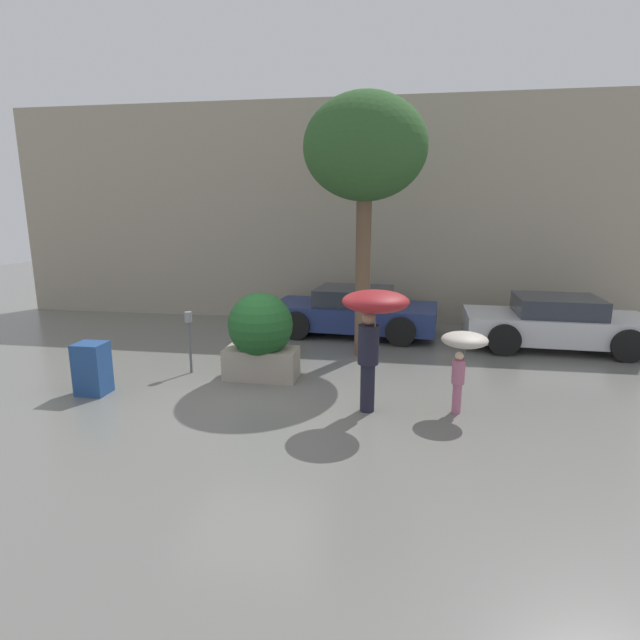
{
  "coord_description": "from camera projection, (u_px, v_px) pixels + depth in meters",
  "views": [
    {
      "loc": [
        2.33,
        -7.56,
        3.12
      ],
      "look_at": [
        0.86,
        1.6,
        1.05
      ],
      "focal_mm": 28.0,
      "sensor_mm": 36.0,
      "label": 1
    }
  ],
  "objects": [
    {
      "name": "parked_car_near",
      "position": [
        354.0,
        312.0,
        12.63
      ],
      "size": [
        4.21,
        2.25,
        1.19
      ],
      "rotation": [
        0.0,
        0.0,
        1.49
      ],
      "color": "navy",
      "rests_on": "ground"
    },
    {
      "name": "ground_plane",
      "position": [
        254.0,
        400.0,
        8.32
      ],
      "size": [
        40.0,
        40.0,
        0.0
      ],
      "primitive_type": "plane",
      "color": "slate"
    },
    {
      "name": "planter_box",
      "position": [
        261.0,
        334.0,
        9.23
      ],
      "size": [
        1.36,
        1.2,
        1.63
      ],
      "color": "#9E9384",
      "rests_on": "ground"
    },
    {
      "name": "person_adult",
      "position": [
        374.0,
        317.0,
        7.47
      ],
      "size": [
        1.0,
        1.0,
        1.94
      ],
      "rotation": [
        0.0,
        0.0,
        -0.82
      ],
      "color": "#1E1E2D",
      "rests_on": "ground"
    },
    {
      "name": "person_child",
      "position": [
        463.0,
        348.0,
        7.63
      ],
      "size": [
        0.7,
        0.7,
        1.28
      ],
      "rotation": [
        0.0,
        0.0,
        0.69
      ],
      "color": "#B76684",
      "rests_on": "ground"
    },
    {
      "name": "parked_car_far",
      "position": [
        555.0,
        323.0,
        11.38
      ],
      "size": [
        4.03,
        2.11,
        1.19
      ],
      "rotation": [
        0.0,
        0.0,
        1.53
      ],
      "color": "silver",
      "rests_on": "ground"
    },
    {
      "name": "parking_meter",
      "position": [
        189.0,
        329.0,
        9.54
      ],
      "size": [
        0.14,
        0.14,
        1.21
      ],
      "color": "#595B60",
      "rests_on": "ground"
    },
    {
      "name": "street_tree",
      "position": [
        365.0,
        151.0,
        10.0
      ],
      "size": [
        2.5,
        2.5,
        5.39
      ],
      "color": "brown",
      "rests_on": "ground"
    },
    {
      "name": "newspaper_box",
      "position": [
        92.0,
        369.0,
        8.53
      ],
      "size": [
        0.5,
        0.44,
        0.9
      ],
      "color": "navy",
      "rests_on": "ground"
    },
    {
      "name": "building_facade",
      "position": [
        318.0,
        213.0,
        13.93
      ],
      "size": [
        18.0,
        0.3,
        6.0
      ],
      "color": "#9E937F",
      "rests_on": "ground"
    }
  ]
}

